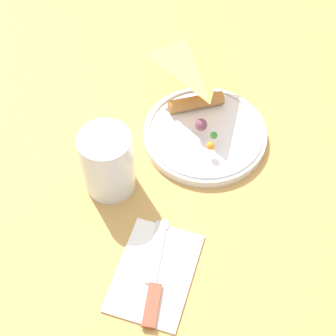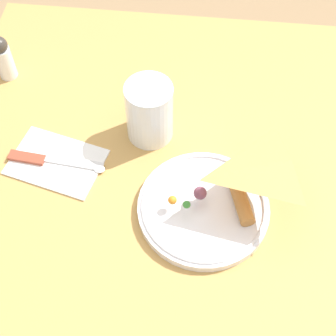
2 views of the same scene
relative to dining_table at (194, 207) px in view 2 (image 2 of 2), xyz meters
name	(u,v)px [view 2 (image 2 of 2)]	position (x,y,z in m)	size (l,w,h in m)	color
ground_plane	(185,310)	(0.00, 0.00, -0.60)	(6.00, 6.00, 0.00)	#997A56
dining_table	(194,207)	(0.00, 0.00, 0.00)	(0.92, 0.83, 0.72)	tan
plate_pizza	(202,206)	(0.01, -0.07, 0.13)	(0.22, 0.22, 0.05)	white
milk_glass	(148,113)	(-0.10, 0.09, 0.17)	(0.08, 0.08, 0.12)	white
napkin_folded	(55,163)	(-0.25, 0.00, 0.11)	(0.18, 0.15, 0.00)	white
butter_knife	(50,160)	(-0.26, 0.00, 0.12)	(0.18, 0.03, 0.01)	#99422D
pepper_shaker	(2,57)	(-0.39, 0.20, 0.16)	(0.04, 0.04, 0.10)	white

